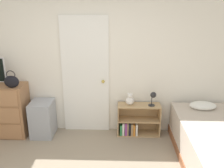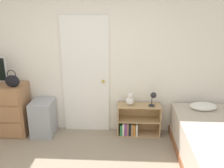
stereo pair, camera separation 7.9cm
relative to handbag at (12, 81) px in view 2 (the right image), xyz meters
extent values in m
cube|color=white|center=(1.15, 0.39, 0.24)|extent=(10.00, 0.06, 2.55)
cube|color=white|center=(1.16, 0.34, 0.00)|extent=(0.81, 0.04, 2.06)
sphere|color=gold|center=(1.46, 0.29, -0.08)|extent=(0.06, 0.06, 0.06)
ellipsoid|color=black|center=(0.00, 0.00, -0.01)|extent=(0.24, 0.11, 0.20)
torus|color=black|center=(0.00, 0.00, 0.11)|extent=(0.15, 0.01, 0.15)
cube|color=#999EA8|center=(0.41, 0.12, -0.72)|extent=(0.37, 0.44, 0.62)
cube|color=tan|center=(1.73, 0.20, -0.75)|extent=(0.02, 0.27, 0.56)
cube|color=tan|center=(2.45, 0.20, -0.75)|extent=(0.02, 0.27, 0.56)
cube|color=tan|center=(2.09, 0.20, -1.02)|extent=(0.71, 0.27, 0.02)
cube|color=tan|center=(2.09, 0.20, -0.75)|extent=(0.71, 0.27, 0.02)
cube|color=tan|center=(2.09, 0.20, -0.48)|extent=(0.71, 0.27, 0.02)
cube|color=tan|center=(2.09, 0.33, -0.75)|extent=(0.74, 0.01, 0.56)
cube|color=#338C4C|center=(1.78, 0.17, -0.92)|extent=(0.03, 0.19, 0.19)
cube|color=white|center=(1.82, 0.19, -0.90)|extent=(0.04, 0.22, 0.23)
cube|color=#8C3F8C|center=(1.87, 0.19, -0.90)|extent=(0.04, 0.22, 0.23)
cube|color=tan|center=(1.90, 0.18, -0.90)|extent=(0.02, 0.21, 0.23)
cube|color=black|center=(1.93, 0.19, -0.90)|extent=(0.03, 0.22, 0.23)
cube|color=tan|center=(1.97, 0.16, -0.91)|extent=(0.03, 0.16, 0.21)
cube|color=orange|center=(2.01, 0.17, -0.91)|extent=(0.04, 0.19, 0.20)
cube|color=white|center=(2.06, 0.17, -0.91)|extent=(0.03, 0.18, 0.21)
sphere|color=silver|center=(1.93, 0.20, -0.40)|extent=(0.14, 0.14, 0.14)
sphere|color=silver|center=(1.93, 0.20, -0.30)|extent=(0.09, 0.09, 0.09)
sphere|color=silver|center=(1.93, 0.17, -0.31)|extent=(0.03, 0.03, 0.03)
sphere|color=silver|center=(1.89, 0.20, -0.27)|extent=(0.04, 0.04, 0.04)
sphere|color=silver|center=(1.96, 0.20, -0.27)|extent=(0.04, 0.04, 0.04)
cylinder|color=#262628|center=(2.30, 0.18, -0.46)|extent=(0.11, 0.11, 0.01)
cylinder|color=#262628|center=(2.30, 0.18, -0.38)|extent=(0.01, 0.01, 0.16)
sphere|color=#262628|center=(2.32, 0.16, -0.27)|extent=(0.10, 0.10, 0.10)
cube|color=brown|center=(3.13, -0.63, -0.97)|extent=(0.98, 1.94, 0.12)
cube|color=beige|center=(3.13, -0.63, -0.69)|extent=(0.95, 1.88, 0.45)
ellipsoid|color=white|center=(3.13, 0.07, -0.41)|extent=(0.44, 0.28, 0.12)
camera|label=1|loc=(1.75, -3.78, 1.24)|focal=40.00mm
camera|label=2|loc=(1.83, -3.77, 1.24)|focal=40.00mm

